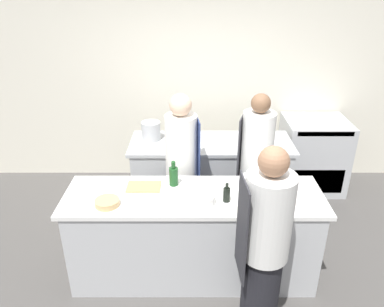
{
  "coord_description": "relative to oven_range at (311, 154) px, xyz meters",
  "views": [
    {
      "loc": [
        -0.02,
        -2.91,
        2.73
      ],
      "look_at": [
        0.0,
        0.35,
        1.17
      ],
      "focal_mm": 35.0,
      "sensor_mm": 36.0,
      "label": 1
    }
  ],
  "objects": [
    {
      "name": "prep_counter",
      "position": [
        -1.64,
        -1.72,
        -0.03
      ],
      "size": [
        2.38,
        0.71,
        0.92
      ],
      "color": "#B7BABC",
      "rests_on": "ground_plane"
    },
    {
      "name": "bottle_cooking_oil",
      "position": [
        -1.08,
        -1.97,
        0.51
      ],
      "size": [
        0.08,
        0.08,
        0.21
      ],
      "color": "#2D5175",
      "rests_on": "prep_counter"
    },
    {
      "name": "bowl_prep_small",
      "position": [
        -2.4,
        -1.89,
        0.45
      ],
      "size": [
        0.21,
        0.21,
        0.05
      ],
      "color": "tan",
      "rests_on": "prep_counter"
    },
    {
      "name": "bowl_wooden_salad",
      "position": [
        -1.58,
        -1.86,
        0.47
      ],
      "size": [
        0.23,
        0.23,
        0.09
      ],
      "color": "white",
      "rests_on": "prep_counter"
    },
    {
      "name": "bottle_vinegar",
      "position": [
        -1.84,
        -1.53,
        0.52
      ],
      "size": [
        0.09,
        0.09,
        0.25
      ],
      "color": "#19471E",
      "rests_on": "prep_counter"
    },
    {
      "name": "cutting_board",
      "position": [
        -2.12,
        -1.58,
        0.43
      ],
      "size": [
        0.32,
        0.21,
        0.01
      ],
      "color": "tan",
      "rests_on": "prep_counter"
    },
    {
      "name": "wall_back",
      "position": [
        -1.64,
        0.41,
        0.91
      ],
      "size": [
        8.0,
        0.06,
        2.8
      ],
      "color": "silver",
      "rests_on": "ground_plane"
    },
    {
      "name": "bowl_ceramic_blue",
      "position": [
        -1.09,
        -1.55,
        0.46
      ],
      "size": [
        0.26,
        0.26,
        0.07
      ],
      "color": "white",
      "rests_on": "prep_counter"
    },
    {
      "name": "stockpot",
      "position": [
        -2.16,
        -0.44,
        0.53
      ],
      "size": [
        0.23,
        0.23,
        0.22
      ],
      "color": "#B7BABC",
      "rests_on": "pass_counter"
    },
    {
      "name": "bottle_wine",
      "position": [
        -1.36,
        -1.82,
        0.49
      ],
      "size": [
        0.06,
        0.06,
        0.18
      ],
      "color": "black",
      "rests_on": "prep_counter"
    },
    {
      "name": "chef_at_stove",
      "position": [
        -1.77,
        -1.08,
        0.36
      ],
      "size": [
        0.36,
        0.35,
        1.68
      ],
      "rotation": [
        0.0,
        0.0,
        -1.44
      ],
      "color": "black",
      "rests_on": "ground_plane"
    },
    {
      "name": "bottle_olive_oil",
      "position": [
        -1.19,
        -1.98,
        0.53
      ],
      "size": [
        0.07,
        0.07,
        0.28
      ],
      "color": "#B2A84C",
      "rests_on": "prep_counter"
    },
    {
      "name": "pass_counter",
      "position": [
        -1.43,
        -0.53,
        -0.03
      ],
      "size": [
        1.95,
        0.72,
        0.92
      ],
      "color": "#B7BABC",
      "rests_on": "ground_plane"
    },
    {
      "name": "oven_range",
      "position": [
        0.0,
        0.0,
        0.0
      ],
      "size": [
        0.83,
        0.72,
        0.99
      ],
      "color": "#B7BABC",
      "rests_on": "ground_plane"
    },
    {
      "name": "ground_plane",
      "position": [
        -1.64,
        -1.72,
        -0.49
      ],
      "size": [
        16.0,
        16.0,
        0.0
      ],
      "primitive_type": "plane",
      "color": "#4C4947"
    },
    {
      "name": "chef_at_pass_far",
      "position": [
        -0.99,
        -1.1,
        0.35
      ],
      "size": [
        0.38,
        0.37,
        1.69
      ],
      "rotation": [
        0.0,
        0.0,
        1.28
      ],
      "color": "black",
      "rests_on": "ground_plane"
    },
    {
      "name": "bowl_mixing_large",
      "position": [
        -0.85,
        -1.8,
        0.47
      ],
      "size": [
        0.19,
        0.19,
        0.09
      ],
      "color": "tan",
      "rests_on": "prep_counter"
    },
    {
      "name": "chef_at_prep_near",
      "position": [
        -1.11,
        -2.36,
        0.35
      ],
      "size": [
        0.39,
        0.37,
        1.69
      ],
      "rotation": [
        0.0,
        0.0,
        1.64
      ],
      "color": "black",
      "rests_on": "ground_plane"
    }
  ]
}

